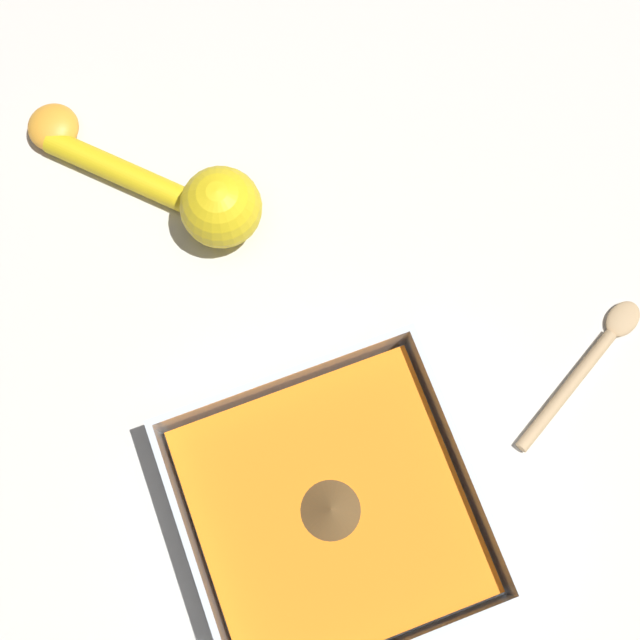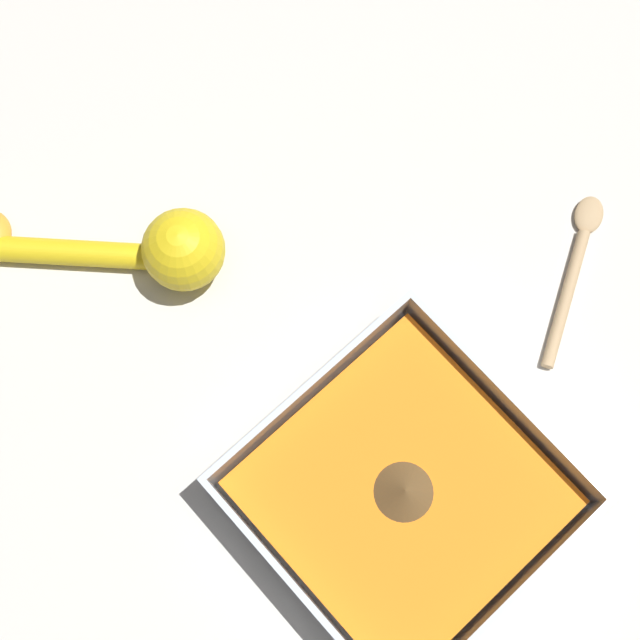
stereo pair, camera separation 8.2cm
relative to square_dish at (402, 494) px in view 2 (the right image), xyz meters
The scene contains 4 objects.
ground_plane 0.04m from the square_dish, 23.63° to the right, with size 4.00×4.00×0.00m, color beige.
square_dish is the anchor object (origin of this frame).
lemon_squeezer 0.32m from the square_dish, behind, with size 0.19×0.19×0.08m.
wooden_spoon 0.28m from the square_dish, 98.98° to the left, with size 0.11×0.17×0.01m.
Camera 2 is at (-0.03, -0.08, 0.83)m, focal length 50.00 mm.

